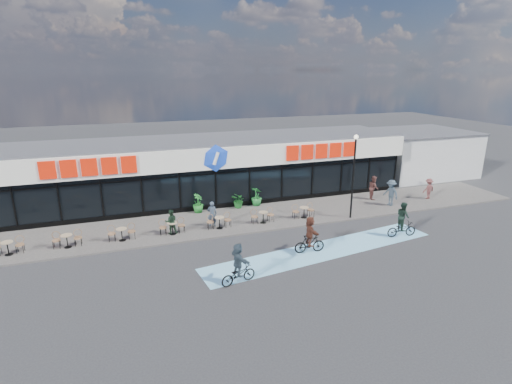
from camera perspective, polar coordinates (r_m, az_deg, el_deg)
ground at (r=22.36m, az=-1.49°, el=-8.21°), size 120.00×120.00×0.00m
sidewalk at (r=26.33m, az=-4.42°, el=-4.14°), size 44.00×5.00×0.10m
bike_lane at (r=22.54m, az=9.54°, el=-8.23°), size 14.17×4.13×0.01m
building at (r=30.72m, az=-7.07°, el=3.34°), size 30.60×6.57×4.75m
neighbour_building at (r=40.94m, az=22.03°, el=5.27°), size 9.20×7.20×4.11m
lamp_post at (r=26.50m, az=13.79°, el=3.07°), size 0.28×0.28×5.54m
bistro_set_0 at (r=25.18m, az=-31.92°, el=-6.58°), size 1.54×0.62×0.90m
bistro_set_1 at (r=24.62m, az=-25.37°, el=-6.10°), size 1.54×0.62×0.90m
bistro_set_2 at (r=24.40m, az=-18.64°, el=-5.51°), size 1.54×0.62×0.90m
bistro_set_3 at (r=24.51m, az=-11.88°, el=-4.85°), size 1.54×0.62×0.90m
bistro_set_4 at (r=24.96m, az=-5.29°, el=-4.13°), size 1.54×0.62×0.90m
bistro_set_5 at (r=25.73m, az=0.97°, el=-3.40°), size 1.54×0.62×0.90m
bistro_set_6 at (r=26.78m, az=6.80°, el=-2.69°), size 1.54×0.62×0.90m
potted_plant_left at (r=27.75m, az=-8.28°, el=-1.59°), size 1.01×1.01×1.32m
potted_plant_mid at (r=28.89m, az=0.08°, el=-0.62°), size 1.07×1.07×1.36m
potted_plant_right at (r=28.41m, az=-2.46°, el=-1.21°), size 1.27×1.31×1.11m
patron_left at (r=25.16m, az=-6.30°, el=-3.11°), size 0.68×0.53×1.63m
patron_right at (r=24.47m, az=-12.04°, el=-4.15°), size 0.76×0.61×1.51m
pedestrian_a at (r=30.41m, az=18.70°, el=-0.10°), size 0.95×1.35×1.90m
pedestrian_b at (r=31.56m, az=16.44°, el=0.62°), size 0.93×1.05×1.80m
pedestrian_c at (r=33.08m, az=23.42°, el=0.45°), size 1.09×0.72×1.59m
cyclist_a at (r=21.83m, az=7.70°, el=-6.28°), size 1.73×1.55×2.08m
cyclist_b at (r=25.24m, az=20.15°, el=-4.19°), size 1.87×0.90×2.15m
cyclist_c at (r=18.71m, az=-2.57°, el=-10.64°), size 1.87×1.52×2.01m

